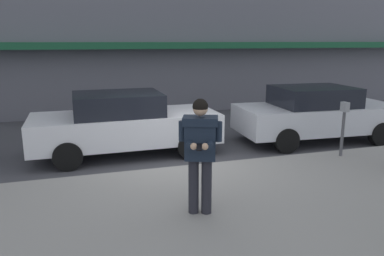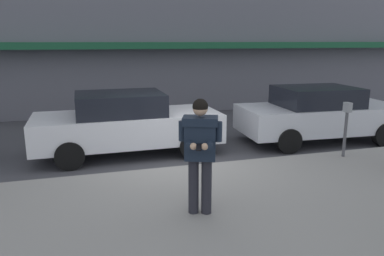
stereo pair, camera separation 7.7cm
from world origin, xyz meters
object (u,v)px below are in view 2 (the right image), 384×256
object	(u,v)px
man_texting_on_phone	(200,144)
parking_meter	(346,122)
parked_sedan_mid	(126,123)
parked_sedan_far	(320,114)

from	to	relation	value
man_texting_on_phone	parking_meter	bearing A→B (deg)	24.62
parked_sedan_mid	parking_meter	world-z (taller)	parked_sedan_mid
man_texting_on_phone	parked_sedan_far	bearing A→B (deg)	38.30
man_texting_on_phone	parked_sedan_mid	bearing A→B (deg)	99.53
parked_sedan_far	man_texting_on_phone	bearing A→B (deg)	-141.70
man_texting_on_phone	parking_meter	size ratio (longest dim) A/B	1.42
parked_sedan_mid	parked_sedan_far	xyz separation A→B (m)	(5.29, -0.31, 0.00)
man_texting_on_phone	parking_meter	world-z (taller)	man_texting_on_phone
parked_sedan_mid	parked_sedan_far	world-z (taller)	same
parked_sedan_mid	man_texting_on_phone	distance (m)	4.04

